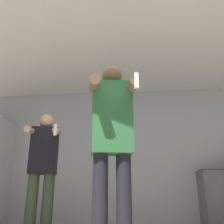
% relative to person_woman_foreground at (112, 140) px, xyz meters
% --- Properties ---
extents(wall_back, '(7.00, 0.06, 2.55)m').
position_rel_person_woman_foreground_xyz_m(wall_back, '(-0.02, 2.52, 0.26)').
color(wall_back, '#B2B7BC').
rests_on(wall_back, ground_plane).
extents(ceiling_slab, '(7.00, 3.62, 0.05)m').
position_rel_person_woman_foreground_xyz_m(ceiling_slab, '(-0.02, 0.94, 1.56)').
color(ceiling_slab, silver).
rests_on(ceiling_slab, wall_back).
extents(person_woman_foreground, '(0.49, 0.49, 1.75)m').
position_rel_person_woman_foreground_xyz_m(person_woman_foreground, '(0.00, 0.00, 0.00)').
color(person_woman_foreground, black).
rests_on(person_woman_foreground, ground_plane).
extents(person_man_side, '(0.49, 0.56, 1.64)m').
position_rel_person_woman_foreground_xyz_m(person_man_side, '(-1.01, 1.07, -0.10)').
color(person_man_side, '#38422D').
rests_on(person_man_side, ground_plane).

